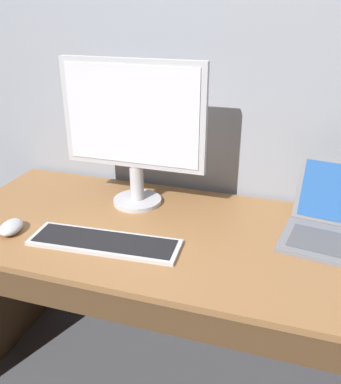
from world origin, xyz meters
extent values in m
cube|color=olive|center=(0.00, 0.00, 0.71)|extent=(1.79, 0.69, 0.02)
cube|color=#4E351E|center=(0.00, -0.33, 0.65)|extent=(1.71, 0.02, 0.10)
cube|color=slate|center=(0.40, 0.06, 0.73)|extent=(0.37, 0.28, 0.01)
cube|color=#505054|center=(0.40, 0.05, 0.74)|extent=(0.30, 0.19, 0.00)
cylinder|color=#B7B7BC|center=(-0.30, 0.16, 0.73)|extent=(0.18, 0.18, 0.02)
cylinder|color=#B7B7BC|center=(-0.30, 0.16, 0.81)|extent=(0.05, 0.05, 0.14)
cube|color=#B7B7BC|center=(-0.30, 0.15, 1.06)|extent=(0.52, 0.03, 0.37)
cube|color=silver|center=(-0.30, 0.13, 1.06)|extent=(0.48, 0.00, 0.34)
cube|color=#BCBCC1|center=(-0.29, -0.15, 0.73)|extent=(0.48, 0.17, 0.01)
cube|color=black|center=(-0.29, -0.15, 0.74)|extent=(0.45, 0.14, 0.00)
ellipsoid|color=#B7B7BC|center=(-0.62, -0.17, 0.74)|extent=(0.09, 0.12, 0.04)
camera|label=1|loc=(0.25, -1.15, 1.42)|focal=39.04mm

